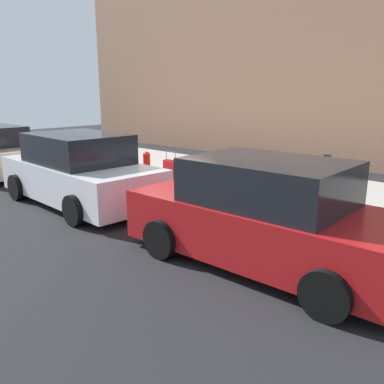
# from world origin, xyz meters

# --- Properties ---
(ground_plane) EXTENTS (40.00, 40.00, 0.00)m
(ground_plane) POSITION_xyz_m (0.00, 0.00, 0.00)
(ground_plane) COLOR black
(sidewalk_curb) EXTENTS (18.00, 5.00, 0.14)m
(sidewalk_curb) POSITION_xyz_m (0.00, -2.50, 0.07)
(sidewalk_curb) COLOR #ADA89E
(sidewalk_curb) RESTS_ON ground_plane
(building_facade_sidewalk_side) EXTENTS (24.00, 3.00, 9.28)m
(building_facade_sidewalk_side) POSITION_xyz_m (0.00, -8.46, 4.64)
(building_facade_sidewalk_side) COLOR #936B51
(building_facade_sidewalk_side) RESTS_ON ground_plane
(suitcase_olive_0) EXTENTS (0.44, 0.21, 0.84)m
(suitcase_olive_0) POSITION_xyz_m (-3.48, -0.63, 0.40)
(suitcase_olive_0) COLOR #59601E
(suitcase_olive_0) RESTS_ON sidewalk_curb
(suitcase_black_1) EXTENTS (0.41, 0.26, 0.84)m
(suitcase_black_1) POSITION_xyz_m (-2.93, -0.57, 0.40)
(suitcase_black_1) COLOR black
(suitcase_black_1) RESTS_ON sidewalk_curb
(suitcase_silver_2) EXTENTS (0.37, 0.25, 0.91)m
(suitcase_silver_2) POSITION_xyz_m (-2.41, -0.70, 0.46)
(suitcase_silver_2) COLOR #9EA0A8
(suitcase_silver_2) RESTS_ON sidewalk_curb
(suitcase_teal_3) EXTENTS (0.42, 0.24, 0.98)m
(suitcase_teal_3) POSITION_xyz_m (-1.90, -0.69, 0.50)
(suitcase_teal_3) COLOR #0F606B
(suitcase_teal_3) RESTS_ON sidewalk_curb
(suitcase_maroon_4) EXTENTS (0.43, 0.25, 0.86)m
(suitcase_maroon_4) POSITION_xyz_m (-1.34, -0.68, 0.42)
(suitcase_maroon_4) COLOR maroon
(suitcase_maroon_4) RESTS_ON sidewalk_curb
(suitcase_navy_5) EXTENTS (0.48, 0.22, 0.72)m
(suitcase_navy_5) POSITION_xyz_m (-0.76, -0.68, 0.47)
(suitcase_navy_5) COLOR navy
(suitcase_navy_5) RESTS_ON sidewalk_curb
(suitcase_red_6) EXTENTS (0.44, 0.23, 0.96)m
(suitcase_red_6) POSITION_xyz_m (-0.18, -0.63, 0.50)
(suitcase_red_6) COLOR red
(suitcase_red_6) RESTS_ON sidewalk_curb
(fire_hydrant) EXTENTS (0.39, 0.21, 0.85)m
(fire_hydrant) POSITION_xyz_m (0.80, -0.63, 0.58)
(fire_hydrant) COLOR red
(fire_hydrant) RESTS_ON sidewalk_curb
(bollard_post) EXTENTS (0.14, 0.14, 0.88)m
(bollard_post) POSITION_xyz_m (1.48, -0.48, 0.58)
(bollard_post) COLOR #333338
(bollard_post) RESTS_ON sidewalk_curb
(parking_meter) EXTENTS (0.12, 0.09, 1.27)m
(parking_meter) POSITION_xyz_m (-4.36, -0.88, 0.97)
(parking_meter) COLOR slate
(parking_meter) RESTS_ON sidewalk_curb
(parked_car_red_0) EXTENTS (4.50, 2.11, 1.66)m
(parked_car_red_0) POSITION_xyz_m (-4.62, 1.68, 0.77)
(parked_car_red_0) COLOR #AD1619
(parked_car_red_0) RESTS_ON ground_plane
(parked_car_white_1) EXTENTS (4.62, 2.26, 1.67)m
(parked_car_white_1) POSITION_xyz_m (0.57, 1.68, 0.78)
(parked_car_white_1) COLOR silver
(parked_car_white_1) RESTS_ON ground_plane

